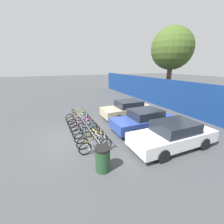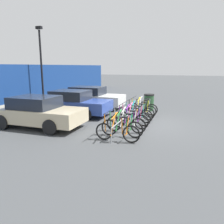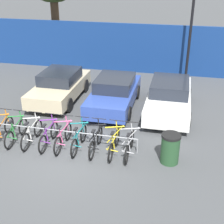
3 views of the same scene
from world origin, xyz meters
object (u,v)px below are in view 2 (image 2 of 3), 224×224
(bike_rack, at_px, (130,115))
(car_beige, at_px, (37,112))
(bicycle_white, at_px, (126,123))
(bicycle_pink, at_px, (133,117))
(bicycle_yellow, at_px, (141,110))
(car_blue, at_px, (72,103))
(bicycle_teal, at_px, (136,115))
(bicycle_purple, at_px, (130,120))
(trash_bin, at_px, (149,102))
(car_white, at_px, (89,97))
(bicycle_black, at_px, (138,112))
(bicycle_green, at_px, (122,127))
(lamp_post, at_px, (41,61))
(bicycle_silver, at_px, (143,108))
(bicycle_orange, at_px, (117,131))

(bike_rack, xyz_separation_m, car_beige, (-1.65, 3.90, 0.19))
(bike_rack, height_order, bicycle_white, bicycle_white)
(bicycle_pink, xyz_separation_m, bicycle_yellow, (1.85, 0.00, 0.00))
(bicycle_yellow, xyz_separation_m, car_blue, (-0.81, 3.75, 0.31))
(bicycle_pink, relative_size, bicycle_teal, 1.00)
(bicycle_purple, xyz_separation_m, car_blue, (1.59, 3.75, 0.31))
(trash_bin, bearing_deg, car_white, 93.99)
(bicycle_black, relative_size, car_white, 0.37)
(bicycle_green, height_order, bicycle_black, same)
(car_white, distance_m, trash_bin, 3.98)
(car_blue, bearing_deg, bike_rack, -106.23)
(lamp_post, bearing_deg, bicycle_teal, -114.18)
(bicycle_white, bearing_deg, bicycle_silver, -2.71)
(bicycle_orange, relative_size, lamp_post, 0.31)
(bicycle_green, distance_m, bicycle_teal, 2.40)
(bicycle_pink, distance_m, car_beige, 4.39)
(bicycle_yellow, bearing_deg, bicycle_teal, -179.07)
(bicycle_black, xyz_separation_m, car_beige, (-2.87, 4.05, 0.31))
(bicycle_green, relative_size, bicycle_pink, 1.00)
(bicycle_white, bearing_deg, car_blue, 56.51)
(bicycle_orange, height_order, bicycle_yellow, same)
(bicycle_orange, xyz_separation_m, car_blue, (3.44, 3.75, 0.31))
(trash_bin, bearing_deg, bicycle_purple, 178.26)
(bicycle_white, bearing_deg, bicycle_black, -2.71)
(bicycle_purple, relative_size, bicycle_yellow, 1.00)
(bicycle_teal, xyz_separation_m, bicycle_yellow, (1.26, 0.00, 0.00))
(bicycle_teal, height_order, car_blue, car_blue)
(bicycle_white, relative_size, car_white, 0.37)
(bicycle_green, bearing_deg, car_beige, 88.44)
(bike_rack, distance_m, bicycle_green, 1.81)
(bicycle_orange, distance_m, trash_bin, 6.15)
(bicycle_teal, xyz_separation_m, car_beige, (-2.25, 4.05, 0.31))
(bicycle_yellow, height_order, car_beige, car_beige)
(bicycle_pink, height_order, car_white, car_white)
(car_blue, xyz_separation_m, lamp_post, (3.13, 4.22, 2.42))
(bicycle_orange, height_order, bicycle_purple, same)
(bicycle_orange, xyz_separation_m, car_beige, (0.74, 4.05, 0.31))
(car_white, bearing_deg, bicycle_pink, -132.14)
(bicycle_orange, bearing_deg, bicycle_purple, 0.25)
(bike_rack, height_order, car_white, car_white)
(bicycle_pink, bearing_deg, bicycle_silver, -3.34)
(bicycle_silver, distance_m, car_beige, 5.73)
(car_blue, distance_m, car_white, 2.43)
(trash_bin, bearing_deg, bicycle_pink, 178.01)
(bicycle_silver, height_order, trash_bin, bicycle_silver)
(bicycle_purple, relative_size, car_blue, 0.40)
(bicycle_purple, relative_size, bicycle_black, 1.00)
(bike_rack, distance_m, bicycle_pink, 0.19)
(car_white, bearing_deg, bicycle_orange, -146.84)
(bicycle_purple, bearing_deg, bicycle_orange, -177.33)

